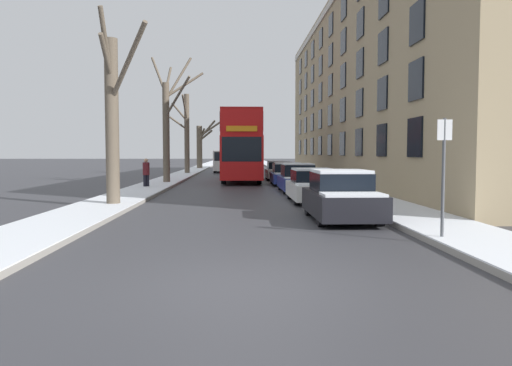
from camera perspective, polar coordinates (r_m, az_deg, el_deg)
The scene contains 17 objects.
ground_plane at distance 7.56m, azimuth -0.36°, elevation -11.60°, with size 320.00×320.00×0.00m, color #38383D.
sidewalk_left at distance 60.51m, azimuth -6.64°, elevation 1.66°, with size 2.22×130.00×0.16m.
sidewalk_right at distance 60.55m, azimuth 2.83°, elevation 1.68°, with size 2.22×130.00×0.16m.
terrace_facade_right at distance 35.81m, azimuth 15.74°, elevation 10.27°, with size 9.10×41.75×12.56m.
bare_tree_left_0 at distance 18.46m, azimuth -16.09°, elevation 7.49°, with size 1.91×2.29×6.79m.
bare_tree_left_1 at distance 31.64m, azimuth -10.05°, elevation 6.80°, with size 3.47×3.39×8.13m.
bare_tree_left_2 at distance 45.60m, azimuth -7.97°, elevation 5.88°, with size 1.72×4.54×7.24m.
bare_tree_left_3 at distance 59.98m, azimuth -6.32°, elevation 4.38°, with size 2.90×1.98×5.83m.
double_decker_bus at distance 34.73m, azimuth -1.72°, elevation 4.56°, with size 2.61×11.27×4.65m.
parked_car_0 at distance 14.71m, azimuth 9.73°, elevation -1.61°, with size 1.79×3.95×1.47m.
parked_car_1 at distance 20.06m, azimuth 6.54°, elevation -0.38°, with size 1.82×4.11×1.35m.
parked_car_2 at distance 25.11m, azimuth 4.78°, elevation 0.47°, with size 1.74×4.39×1.44m.
parked_car_3 at distance 30.54m, azimuth 3.55°, elevation 0.96°, with size 1.89×3.97×1.38m.
parked_car_4 at distance 36.43m, azimuth 2.63°, elevation 1.36°, with size 1.87×3.96×1.36m.
oncoming_van at distance 50.47m, azimuth -3.60°, elevation 2.56°, with size 2.09×5.73×2.15m.
pedestrian_left_sidewalk at distance 27.48m, azimuth -12.44°, elevation 1.20°, with size 0.36×0.36×1.66m.
street_sign_post at distance 11.40m, azimuth 20.63°, elevation 1.14°, with size 0.32×0.07×2.70m.
Camera 1 is at (-0.22, -7.29, 1.96)m, focal length 35.00 mm.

